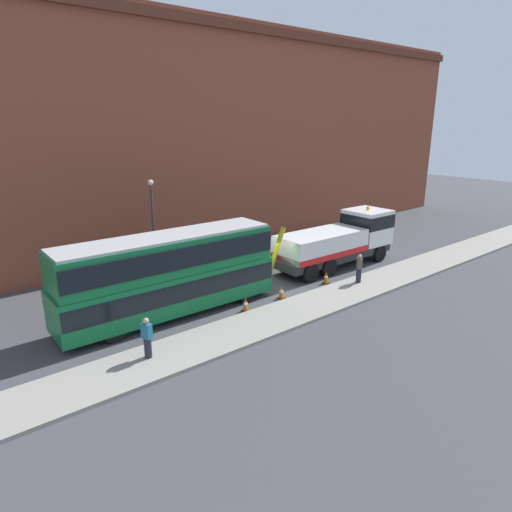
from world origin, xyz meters
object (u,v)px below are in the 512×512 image
(recovery_tow_truck, at_px, (340,240))
(traffic_cone_near_bus, at_px, (246,305))
(pedestrian_bystander, at_px, (359,269))
(double_decker_bus, at_px, (169,272))
(traffic_cone_midway, at_px, (281,293))
(traffic_cone_near_truck, at_px, (326,278))
(pedestrian_onlooker, at_px, (147,338))
(street_lamp, at_px, (153,218))

(recovery_tow_truck, xyz_separation_m, traffic_cone_near_bus, (-9.39, -2.01, -1.42))
(pedestrian_bystander, distance_m, traffic_cone_near_bus, 7.60)
(double_decker_bus, xyz_separation_m, traffic_cone_midway, (5.63, -1.92, -1.89))
(pedestrian_bystander, distance_m, traffic_cone_near_truck, 1.99)
(recovery_tow_truck, distance_m, traffic_cone_near_bus, 9.71)
(pedestrian_bystander, bearing_deg, pedestrian_onlooker, 38.82)
(double_decker_bus, bearing_deg, pedestrian_onlooker, -129.59)
(recovery_tow_truck, bearing_deg, traffic_cone_midway, -163.84)
(pedestrian_bystander, xyz_separation_m, traffic_cone_near_truck, (-1.33, 1.33, -0.64))
(pedestrian_onlooker, relative_size, pedestrian_bystander, 1.00)
(pedestrian_onlooker, bearing_deg, double_decker_bus, 29.80)
(street_lamp, bearing_deg, pedestrian_onlooker, -118.29)
(pedestrian_onlooker, relative_size, traffic_cone_midway, 2.38)
(double_decker_bus, height_order, traffic_cone_near_bus, double_decker_bus)
(recovery_tow_truck, bearing_deg, pedestrian_onlooker, -166.88)
(recovery_tow_truck, xyz_separation_m, double_decker_bus, (-12.50, 0.01, 0.47))
(pedestrian_onlooker, relative_size, street_lamp, 0.29)
(double_decker_bus, relative_size, pedestrian_onlooker, 6.47)
(recovery_tow_truck, height_order, traffic_cone_near_truck, recovery_tow_truck)
(traffic_cone_near_truck, bearing_deg, street_lamp, 128.61)
(traffic_cone_midway, relative_size, street_lamp, 0.12)
(pedestrian_onlooker, relative_size, traffic_cone_near_truck, 2.38)
(traffic_cone_midway, bearing_deg, recovery_tow_truck, 15.55)
(traffic_cone_near_bus, bearing_deg, recovery_tow_truck, 12.09)
(pedestrian_bystander, relative_size, traffic_cone_near_truck, 2.38)
(pedestrian_bystander, height_order, traffic_cone_near_bus, pedestrian_bystander)
(double_decker_bus, distance_m, pedestrian_bystander, 11.12)
(recovery_tow_truck, distance_m, pedestrian_bystander, 3.77)
(pedestrian_onlooker, bearing_deg, recovery_tow_truck, -7.49)
(recovery_tow_truck, relative_size, traffic_cone_near_truck, 14.10)
(pedestrian_onlooker, height_order, street_lamp, street_lamp)
(pedestrian_bystander, height_order, traffic_cone_midway, pedestrian_bystander)
(pedestrian_onlooker, xyz_separation_m, traffic_cone_midway, (8.52, 1.50, -0.64))
(traffic_cone_midway, bearing_deg, traffic_cone_near_truck, 1.32)
(recovery_tow_truck, xyz_separation_m, traffic_cone_midway, (-6.87, -1.91, -1.42))
(traffic_cone_near_bus, distance_m, traffic_cone_midway, 2.52)
(traffic_cone_near_truck, bearing_deg, recovery_tow_truck, 29.46)
(recovery_tow_truck, distance_m, street_lamp, 12.11)
(recovery_tow_truck, height_order, pedestrian_onlooker, recovery_tow_truck)
(traffic_cone_near_truck, height_order, street_lamp, street_lamp)
(pedestrian_onlooker, relative_size, traffic_cone_near_bus, 2.38)
(recovery_tow_truck, height_order, pedestrian_bystander, recovery_tow_truck)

